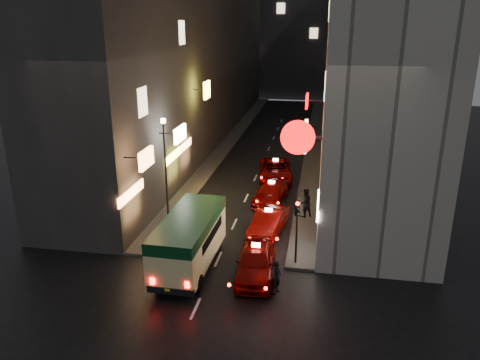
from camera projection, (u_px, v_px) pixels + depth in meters
The scene contains 14 objects.
building_left at pixel (194, 50), 46.53m from camera, with size 7.45×52.16×18.00m.
building_right at pixel (359, 52), 43.88m from camera, with size 8.07×52.07×18.00m.
building_far at pixel (296, 26), 74.38m from camera, with size 30.00×10.00×22.00m, color #34353A.
sidewalk_left at pixel (232, 139), 48.80m from camera, with size 1.50×52.00×0.15m, color #403E3B.
sidewalk_right at pixel (314, 142), 47.40m from camera, with size 1.50×52.00×0.15m, color #403E3B.
minibus at pixel (189, 236), 23.04m from camera, with size 2.36×6.41×2.74m.
taxi_near at pixel (256, 259), 22.54m from camera, with size 2.68×5.81×1.97m.
taxi_second at pixel (268, 221), 27.03m from camera, with size 2.89×5.41×1.81m.
taxi_third at pixel (271, 191), 31.92m from camera, with size 2.58×5.06×1.71m.
taxi_far at pixel (276, 168), 36.39m from camera, with size 2.90×5.70×1.91m.
pedestrian_crossing at pixel (277, 275), 21.08m from camera, with size 0.60×0.39×1.83m, color black.
pedestrian_sidewalk at pixel (305, 201), 28.98m from camera, with size 0.78×0.49×2.08m, color black.
traffic_light at pixel (297, 217), 22.81m from camera, with size 0.26×0.43×3.50m.
lamp_post at pixel (165, 162), 28.05m from camera, with size 0.28×0.28×6.22m.
Camera 1 is at (4.92, -12.69, 11.79)m, focal length 35.00 mm.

